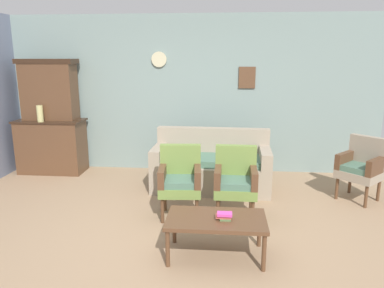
% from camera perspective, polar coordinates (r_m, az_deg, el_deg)
% --- Properties ---
extents(ground_plane, '(7.68, 7.68, 0.00)m').
position_cam_1_polar(ground_plane, '(4.32, -2.63, -14.16)').
color(ground_plane, '#997A5B').
extents(wall_back_with_decor, '(6.40, 0.09, 2.70)m').
position_cam_1_polar(wall_back_with_decor, '(6.48, 0.36, 7.66)').
color(wall_back_with_decor, gray).
rests_on(wall_back_with_decor, ground).
extents(side_cabinet, '(1.16, 0.55, 0.93)m').
position_cam_1_polar(side_cabinet, '(6.92, -20.84, -0.29)').
color(side_cabinet, brown).
rests_on(side_cabinet, ground).
extents(cabinet_upper_hutch, '(0.99, 0.38, 1.03)m').
position_cam_1_polar(cabinet_upper_hutch, '(6.85, -21.23, 7.90)').
color(cabinet_upper_hutch, brown).
rests_on(cabinet_upper_hutch, side_cabinet).
extents(vase_on_cabinet, '(0.10, 0.10, 0.28)m').
position_cam_1_polar(vase_on_cabinet, '(6.68, -22.44, 4.37)').
color(vase_on_cabinet, '#C3BB77').
rests_on(vase_on_cabinet, side_cabinet).
extents(floral_couch, '(1.80, 0.86, 0.90)m').
position_cam_1_polar(floral_couch, '(5.70, 3.02, -3.67)').
color(floral_couch, gray).
rests_on(floral_couch, ground).
extents(armchair_near_cabinet, '(0.56, 0.53, 0.90)m').
position_cam_1_polar(armchair_near_cabinet, '(4.68, -1.84, -5.29)').
color(armchair_near_cabinet, olive).
rests_on(armchair_near_cabinet, ground).
extents(armchair_by_doorway, '(0.53, 0.50, 0.90)m').
position_cam_1_polar(armchair_by_doorway, '(4.67, 6.75, -5.43)').
color(armchair_by_doorway, olive).
rests_on(armchair_by_doorway, ground).
extents(wingback_chair_by_fireplace, '(0.71, 0.71, 0.90)m').
position_cam_1_polar(wingback_chair_by_fireplace, '(5.72, 24.76, -3.06)').
color(wingback_chair_by_fireplace, gray).
rests_on(wingback_chair_by_fireplace, ground).
extents(coffee_table, '(1.00, 0.56, 0.42)m').
position_cam_1_polar(coffee_table, '(3.80, 3.75, -11.91)').
color(coffee_table, brown).
rests_on(coffee_table, ground).
extents(book_stack_on_table, '(0.16, 0.11, 0.08)m').
position_cam_1_polar(book_stack_on_table, '(3.73, 5.02, -11.01)').
color(book_stack_on_table, '#5A7746').
rests_on(book_stack_on_table, coffee_table).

